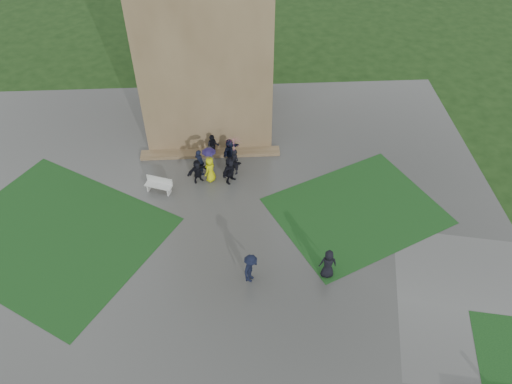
{
  "coord_description": "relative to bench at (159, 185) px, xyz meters",
  "views": [
    {
      "loc": [
        1.61,
        -14.74,
        20.66
      ],
      "look_at": [
        2.7,
        5.65,
        1.2
      ],
      "focal_mm": 35.0,
      "sensor_mm": 36.0,
      "label": 1
    }
  ],
  "objects": [
    {
      "name": "ground",
      "position": [
        3.0,
        -7.31,
        -0.51
      ],
      "size": [
        120.0,
        120.0,
        0.0
      ],
      "primitive_type": "plane",
      "color": "black"
    },
    {
      "name": "tower_plinth",
      "position": [
        3.0,
        3.29,
        -0.38
      ],
      "size": [
        9.0,
        0.8,
        0.22
      ],
      "primitive_type": "cube",
      "color": "brown",
      "rests_on": "plaza"
    },
    {
      "name": "lawn_inset_left",
      "position": [
        -5.5,
        -3.31,
        -0.48
      ],
      "size": [
        14.1,
        13.46,
        0.01
      ],
      "primitive_type": "cube",
      "rotation": [
        0.0,
        0.0,
        -0.56
      ],
      "color": "#133614",
      "rests_on": "plaza"
    },
    {
      "name": "lawn_inset_right",
      "position": [
        11.5,
        -2.31,
        -0.48
      ],
      "size": [
        11.12,
        10.15,
        0.01
      ],
      "primitive_type": "cube",
      "rotation": [
        0.0,
        0.0,
        0.44
      ],
      "color": "#133614",
      "rests_on": "plaza"
    },
    {
      "name": "bench",
      "position": [
        0.0,
        0.0,
        0.0
      ],
      "size": [
        1.72,
        1.03,
        0.95
      ],
      "rotation": [
        0.0,
        0.0,
        -0.34
      ],
      "color": "beige",
      "rests_on": "plaza"
    },
    {
      "name": "pedestrian_mid",
      "position": [
        5.17,
        -6.82,
        0.41
      ],
      "size": [
        1.07,
        1.3,
        1.79
      ],
      "primitive_type": "imported",
      "rotation": [
        0.0,
        0.0,
        1.08
      ],
      "color": "black",
      "rests_on": "plaza"
    },
    {
      "name": "plaza",
      "position": [
        3.0,
        -5.31,
        -0.5
      ],
      "size": [
        34.0,
        34.0,
        0.02
      ],
      "primitive_type": "cube",
      "color": "#393A37",
      "rests_on": "ground"
    },
    {
      "name": "visitor_cluster",
      "position": [
        3.61,
        1.44,
        0.58
      ],
      "size": [
        3.57,
        3.57,
        2.64
      ],
      "color": "black",
      "rests_on": "plaza"
    },
    {
      "name": "pedestrian_near",
      "position": [
        9.04,
        -6.74,
        0.41
      ],
      "size": [
        0.89,
        0.62,
        1.79
      ],
      "primitive_type": "imported",
      "rotation": [
        0.0,
        0.0,
        3.12
      ],
      "color": "black",
      "rests_on": "plaza"
    }
  ]
}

